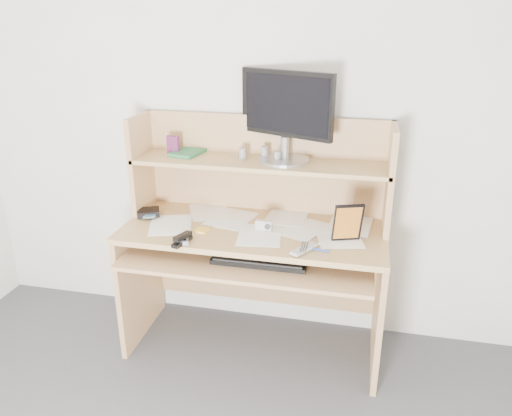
% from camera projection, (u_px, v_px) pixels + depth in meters
% --- Properties ---
extents(back_wall, '(3.60, 0.04, 2.50)m').
position_uv_depth(back_wall, '(266.00, 123.00, 2.76)').
color(back_wall, beige).
rests_on(back_wall, floor).
extents(desk, '(1.40, 0.70, 1.30)m').
position_uv_depth(desk, '(257.00, 232.00, 2.75)').
color(desk, tan).
rests_on(desk, floor).
extents(paper_clutter, '(1.32, 0.54, 0.01)m').
position_uv_depth(paper_clutter, '(254.00, 228.00, 2.65)').
color(paper_clutter, white).
rests_on(paper_clutter, desk).
extents(keyboard, '(0.48, 0.17, 0.03)m').
position_uv_depth(keyboard, '(260.00, 259.00, 2.51)').
color(keyboard, black).
rests_on(keyboard, desk).
extents(tv_remote, '(0.12, 0.16, 0.02)m').
position_uv_depth(tv_remote, '(304.00, 249.00, 2.39)').
color(tv_remote, '#A8A8A2').
rests_on(tv_remote, paper_clutter).
extents(flip_phone, '(0.07, 0.09, 0.02)m').
position_uv_depth(flip_phone, '(184.00, 240.00, 2.49)').
color(flip_phone, '#A5A5A7').
rests_on(flip_phone, paper_clutter).
extents(stapler, '(0.07, 0.14, 0.04)m').
position_uv_depth(stapler, '(182.00, 239.00, 2.47)').
color(stapler, black).
rests_on(stapler, paper_clutter).
extents(wallet, '(0.15, 0.14, 0.03)m').
position_uv_depth(wallet, '(148.00, 212.00, 2.81)').
color(wallet, black).
rests_on(wallet, paper_clutter).
extents(sticky_note_pad, '(0.08, 0.08, 0.01)m').
position_uv_depth(sticky_note_pad, '(202.00, 230.00, 2.62)').
color(sticky_note_pad, '#FCF142').
rests_on(sticky_note_pad, desk).
extents(digital_camera, '(0.09, 0.03, 0.05)m').
position_uv_depth(digital_camera, '(264.00, 225.00, 2.62)').
color(digital_camera, silver).
rests_on(digital_camera, paper_clutter).
extents(game_case, '(0.14, 0.06, 0.20)m').
position_uv_depth(game_case, '(348.00, 223.00, 2.46)').
color(game_case, black).
rests_on(game_case, paper_clutter).
extents(blue_pen, '(0.13, 0.04, 0.01)m').
position_uv_depth(blue_pen, '(316.00, 249.00, 2.40)').
color(blue_pen, blue).
rests_on(blue_pen, paper_clutter).
extents(card_box, '(0.08, 0.04, 0.10)m').
position_uv_depth(card_box, '(173.00, 145.00, 2.78)').
color(card_box, maroon).
rests_on(card_box, desk).
extents(shelf_book, '(0.18, 0.22, 0.02)m').
position_uv_depth(shelf_book, '(188.00, 153.00, 2.79)').
color(shelf_book, '#398E5C').
rests_on(shelf_book, desk).
extents(chip_stack_a, '(0.06, 0.06, 0.06)m').
position_uv_depth(chip_stack_a, '(243.00, 153.00, 2.70)').
color(chip_stack_a, black).
rests_on(chip_stack_a, desk).
extents(chip_stack_b, '(0.04, 0.04, 0.06)m').
position_uv_depth(chip_stack_b, '(277.00, 157.00, 2.64)').
color(chip_stack_b, silver).
rests_on(chip_stack_b, desk).
extents(chip_stack_c, '(0.04, 0.04, 0.05)m').
position_uv_depth(chip_stack_c, '(242.00, 154.00, 2.72)').
color(chip_stack_c, black).
rests_on(chip_stack_c, desk).
extents(chip_stack_d, '(0.04, 0.04, 0.07)m').
position_uv_depth(chip_stack_d, '(265.00, 153.00, 2.70)').
color(chip_stack_d, white).
rests_on(chip_stack_d, desk).
extents(monitor, '(0.51, 0.29, 0.47)m').
position_uv_depth(monitor, '(286.00, 114.00, 2.59)').
color(monitor, '#A4A4A8').
rests_on(monitor, desk).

